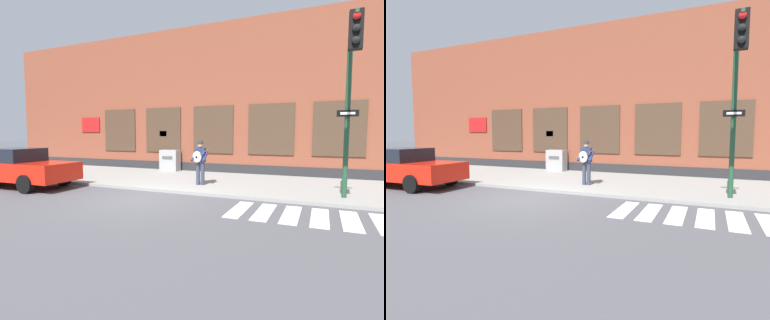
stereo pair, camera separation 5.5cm
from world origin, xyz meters
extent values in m
plane|color=#4C4C51|center=(0.00, 0.00, 0.00)|extent=(160.00, 160.00, 0.00)
cube|color=gray|center=(0.00, 3.97, 0.05)|extent=(28.00, 5.58, 0.10)
cube|color=brown|center=(0.00, 8.76, 3.87)|extent=(28.00, 4.00, 7.75)
cube|color=#28282B|center=(0.00, 6.74, 0.28)|extent=(28.00, 0.04, 0.55)
cube|color=#473323|center=(-5.92, 6.73, 2.32)|extent=(2.18, 0.06, 2.46)
cube|color=black|center=(-5.92, 6.72, 2.32)|extent=(2.06, 0.03, 2.34)
cube|color=#473323|center=(-2.96, 6.73, 2.32)|extent=(2.18, 0.06, 2.46)
cube|color=black|center=(-2.96, 6.72, 2.32)|extent=(2.06, 0.03, 2.34)
cube|color=#473323|center=(0.00, 6.73, 2.32)|extent=(2.18, 0.06, 2.46)
cube|color=black|center=(0.00, 6.72, 2.32)|extent=(2.06, 0.03, 2.34)
cube|color=#473323|center=(2.96, 6.73, 2.32)|extent=(2.18, 0.06, 2.46)
cube|color=black|center=(2.96, 6.72, 2.32)|extent=(2.06, 0.03, 2.34)
cube|color=#473323|center=(5.92, 6.73, 2.32)|extent=(2.18, 0.06, 2.46)
cube|color=black|center=(5.92, 6.72, 2.32)|extent=(2.06, 0.03, 2.34)
cube|color=red|center=(-8.15, 6.72, 2.67)|extent=(1.40, 0.04, 0.90)
cube|color=yellow|center=(-2.96, 6.71, 2.12)|extent=(0.44, 0.02, 0.30)
cube|color=silver|center=(3.23, -0.13, 0.01)|extent=(0.42, 1.90, 0.01)
cube|color=silver|center=(3.91, -0.13, 0.01)|extent=(0.42, 1.90, 0.01)
cube|color=silver|center=(4.59, -0.13, 0.01)|extent=(0.42, 1.90, 0.01)
cube|color=silver|center=(5.27, -0.13, 0.01)|extent=(0.42, 1.90, 0.01)
cube|color=silver|center=(5.96, -0.13, 0.01)|extent=(0.42, 1.90, 0.01)
cube|color=silver|center=(6.64, -0.13, 0.01)|extent=(0.42, 1.90, 0.01)
cube|color=red|center=(-5.62, -0.08, 0.67)|extent=(4.67, 2.02, 0.68)
cube|color=black|center=(-5.87, -0.09, 1.27)|extent=(1.90, 1.65, 0.52)
cube|color=silver|center=(-3.38, 0.58, 0.74)|extent=(0.07, 0.24, 0.12)
cube|color=silver|center=(-3.34, -0.56, 0.74)|extent=(0.07, 0.24, 0.12)
cylinder|color=black|center=(-4.32, 0.85, 0.33)|extent=(0.67, 0.27, 0.66)
cylinder|color=black|center=(-4.25, -0.90, 0.33)|extent=(0.67, 0.27, 0.66)
cylinder|color=black|center=(-6.98, 0.74, 0.33)|extent=(0.67, 0.27, 0.66)
cylinder|color=#33384C|center=(1.02, 2.69, 0.55)|extent=(0.15, 0.15, 0.89)
cylinder|color=#33384C|center=(0.84, 2.65, 0.55)|extent=(0.15, 0.15, 0.89)
cube|color=navy|center=(0.93, 2.68, 1.27)|extent=(0.39, 0.25, 0.55)
sphere|color=tan|center=(0.93, 2.68, 1.66)|extent=(0.22, 0.22, 0.22)
cylinder|color=#333338|center=(0.93, 2.68, 1.72)|extent=(0.27, 0.28, 0.02)
cylinder|color=#333338|center=(0.93, 2.68, 1.77)|extent=(0.18, 0.18, 0.09)
cylinder|color=navy|center=(1.18, 2.60, 1.23)|extent=(0.12, 0.52, 0.39)
cylinder|color=navy|center=(0.70, 2.56, 1.23)|extent=(0.12, 0.52, 0.39)
ellipsoid|color=silver|center=(0.87, 2.49, 1.20)|extent=(0.37, 0.14, 0.44)
cylinder|color=black|center=(0.87, 2.43, 1.20)|extent=(0.09, 0.02, 0.09)
cylinder|color=brown|center=(1.13, 2.49, 1.38)|extent=(0.47, 0.07, 0.34)
cylinder|color=#1E472D|center=(5.94, 2.25, 2.41)|extent=(0.15, 0.15, 4.61)
cylinder|color=#1E472D|center=(5.91, 0.97, 4.81)|extent=(0.15, 2.57, 0.09)
cube|color=black|center=(5.89, -0.06, 4.46)|extent=(0.31, 0.25, 0.88)
sphere|color=red|center=(5.89, -0.22, 4.73)|extent=(0.17, 0.17, 0.17)
sphere|color=black|center=(5.89, -0.22, 4.46)|extent=(0.17, 0.17, 0.17)
sphere|color=black|center=(5.89, -0.22, 4.20)|extent=(0.17, 0.17, 0.17)
cube|color=black|center=(5.94, 2.14, 2.70)|extent=(0.60, 0.04, 0.20)
cube|color=white|center=(5.94, 2.12, 2.70)|extent=(0.40, 0.02, 0.07)
cube|color=#9E9E9E|center=(-2.31, 6.31, 0.67)|extent=(1.01, 0.63, 1.13)
cube|color=#4C4C4C|center=(-2.31, 5.98, 0.84)|extent=(0.61, 0.02, 0.16)
camera|label=1|loc=(5.28, -8.08, 2.06)|focal=28.00mm
camera|label=2|loc=(5.33, -8.06, 2.06)|focal=28.00mm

